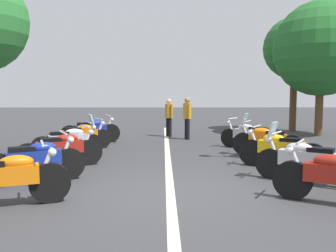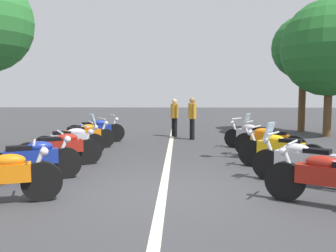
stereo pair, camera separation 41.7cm
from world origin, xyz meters
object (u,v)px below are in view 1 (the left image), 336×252
bystander_1 (169,115)px  motorcycle_left_row_0 (6,178)px  motorcycle_left_row_4 (80,136)px  motorcycle_right_row_3 (266,140)px  motorcycle_right_row_2 (280,149)px  roadside_tree_0 (295,49)px  bystander_0 (187,115)px  motorcycle_left_row_2 (61,149)px  motorcycle_left_row_1 (35,160)px  roadside_tree_2 (321,49)px  motorcycle_left_row_3 (69,141)px  motorcycle_left_row_5 (91,130)px  motorcycle_right_row_4 (250,135)px  motorcycle_right_row_1 (307,160)px

bystander_1 → motorcycle_left_row_0: bearing=42.1°
motorcycle_left_row_4 → motorcycle_right_row_3: bearing=-45.4°
motorcycle_right_row_2 → motorcycle_right_row_3: size_ratio=0.99×
motorcycle_right_row_2 → bystander_1: 6.92m
roadside_tree_0 → bystander_0: bearing=120.0°
motorcycle_left_row_2 → motorcycle_right_row_3: 5.62m
motorcycle_left_row_1 → roadside_tree_2: 12.60m
motorcycle_left_row_2 → bystander_1: size_ratio=1.20×
motorcycle_left_row_3 → motorcycle_left_row_0: bearing=-112.5°
motorcycle_left_row_3 → bystander_1: (4.80, -2.90, 0.46)m
bystander_1 → motorcycle_left_row_4: bearing=19.1°
motorcycle_left_row_2 → roadside_tree_0: size_ratio=0.35×
motorcycle_left_row_2 → motorcycle_right_row_3: bearing=-13.9°
bystander_0 → motorcycle_left_row_4: bearing=-159.2°
motorcycle_left_row_2 → bystander_0: bearing=28.4°
bystander_1 → roadside_tree_0: bearing=168.3°
motorcycle_left_row_1 → motorcycle_left_row_5: (5.80, 0.03, 0.01)m
motorcycle_right_row_4 → roadside_tree_0: (5.53, -3.38, 3.45)m
motorcycle_left_row_3 → motorcycle_left_row_2: bearing=-107.8°
motorcycle_left_row_3 → motorcycle_left_row_5: (2.84, -0.06, 0.01)m
motorcycle_right_row_1 → roadside_tree_0: roadside_tree_0 is taller
roadside_tree_2 → motorcycle_left_row_3: bearing=118.5°
motorcycle_left_row_5 → motorcycle_right_row_2: size_ratio=1.10×
motorcycle_left_row_0 → roadside_tree_2: 13.57m
motorcycle_left_row_5 → bystander_1: 3.48m
bystander_0 → roadside_tree_0: 6.75m
motorcycle_left_row_2 → motorcycle_right_row_1: motorcycle_right_row_1 is taller
motorcycle_left_row_2 → bystander_0: 6.39m
motorcycle_left_row_3 → motorcycle_right_row_2: motorcycle_left_row_3 is taller
motorcycle_right_row_1 → roadside_tree_2: 9.47m
motorcycle_left_row_2 → bystander_0: size_ratio=1.16×
motorcycle_left_row_1 → motorcycle_right_row_2: (1.35, -5.39, -0.00)m
motorcycle_right_row_1 → bystander_1: bearing=-36.7°
motorcycle_right_row_4 → bystander_1: bystander_1 is taller
motorcycle_left_row_1 → bystander_0: size_ratio=1.14×
motorcycle_left_row_1 → motorcycle_right_row_1: motorcycle_right_row_1 is taller
motorcycle_left_row_1 → motorcycle_right_row_3: motorcycle_right_row_3 is taller
motorcycle_left_row_2 → roadside_tree_2: 11.64m
bystander_0 → roadside_tree_2: (1.13, -5.68, 2.70)m
roadside_tree_0 → motorcycle_left_row_5: bearing=115.0°
motorcycle_left_row_0 → motorcycle_right_row_3: (4.51, -5.43, 0.01)m
motorcycle_left_row_0 → motorcycle_left_row_3: motorcycle_left_row_3 is taller
motorcycle_left_row_2 → motorcycle_left_row_3: bearing=67.9°
motorcycle_right_row_2 → bystander_0: 5.85m
motorcycle_right_row_1 → motorcycle_right_row_2: size_ratio=1.00×
motorcycle_left_row_2 → motorcycle_left_row_5: (4.30, 0.12, 0.01)m
motorcycle_left_row_3 → roadside_tree_0: (6.95, -8.86, 3.44)m
bystander_1 → roadside_tree_2: 6.95m
motorcycle_right_row_3 → motorcycle_left_row_5: bearing=-0.0°
roadside_tree_2 → motorcycle_right_row_3: bearing=143.9°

